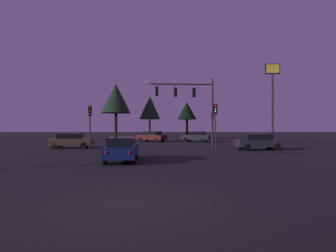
{
  "coord_description": "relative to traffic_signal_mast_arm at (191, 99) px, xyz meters",
  "views": [
    {
      "loc": [
        1.12,
        -7.46,
        2.16
      ],
      "look_at": [
        1.29,
        19.29,
        2.26
      ],
      "focal_mm": 28.8,
      "sensor_mm": 36.0,
      "label": 1
    }
  ],
  "objects": [
    {
      "name": "tree_left_far",
      "position": [
        -10.54,
        16.57,
        1.81
      ],
      "size": [
        4.7,
        4.7,
        9.1
      ],
      "color": "black",
      "rests_on": "ground"
    },
    {
      "name": "ground_plane",
      "position": [
        -3.56,
        5.31,
        -4.91
      ],
      "size": [
        168.0,
        168.0,
        0.0
      ],
      "primitive_type": "plane",
      "color": "black",
      "rests_on": "ground"
    },
    {
      "name": "tree_center_horizon",
      "position": [
        1.11,
        19.69,
        -0.01
      ],
      "size": [
        3.33,
        3.33,
        6.46
      ],
      "color": "black",
      "rests_on": "ground"
    },
    {
      "name": "traffic_signal_mast_arm",
      "position": [
        0.0,
        0.0,
        0.0
      ],
      "size": [
        6.82,
        0.61,
        6.97
      ],
      "color": "#232326",
      "rests_on": "ground"
    },
    {
      "name": "tree_behind_sign",
      "position": [
        -5.28,
        19.56,
        0.59
      ],
      "size": [
        3.57,
        3.57,
        7.54
      ],
      "color": "black",
      "rests_on": "ground"
    },
    {
      "name": "car_crossing_right",
      "position": [
        -12.16,
        0.86,
        -4.12
      ],
      "size": [
        4.43,
        2.23,
        1.52
      ],
      "color": "#473828",
      "rests_on": "ground"
    },
    {
      "name": "car_nearside_lane",
      "position": [
        -5.23,
        -9.68,
        -4.12
      ],
      "size": [
        2.04,
        4.53,
        1.52
      ],
      "color": "#0F1947",
      "rests_on": "ground"
    },
    {
      "name": "traffic_light_median",
      "position": [
        2.68,
        3.23,
        -2.13
      ],
      "size": [
        0.37,
        0.39,
        3.9
      ],
      "color": "#232326",
      "rests_on": "ground"
    },
    {
      "name": "car_crossing_left",
      "position": [
        6.16,
        -1.52,
        -4.12
      ],
      "size": [
        4.42,
        2.07,
        1.52
      ],
      "color": "#232328",
      "rests_on": "ground"
    },
    {
      "name": "car_parked_lot",
      "position": [
        1.9,
        12.37,
        -4.12
      ],
      "size": [
        4.31,
        3.17,
        1.52
      ],
      "color": "#232328",
      "rests_on": "ground"
    },
    {
      "name": "traffic_light_corner_right",
      "position": [
        2.05,
        -2.1,
        -1.88
      ],
      "size": [
        0.34,
        0.37,
        4.28
      ],
      "color": "#232326",
      "rests_on": "ground"
    },
    {
      "name": "store_sign_illuminated",
      "position": [
        8.04,
        -0.19,
        1.12
      ],
      "size": [
        1.42,
        0.37,
        8.39
      ],
      "color": "#232326",
      "rests_on": "ground"
    },
    {
      "name": "traffic_light_corner_left",
      "position": [
        -9.27,
        -2.59,
        -2.04
      ],
      "size": [
        0.34,
        0.37,
        4.04
      ],
      "color": "#232326",
      "rests_on": "ground"
    },
    {
      "name": "car_far_lane",
      "position": [
        -4.54,
        12.6,
        -4.12
      ],
      "size": [
        4.53,
        3.71,
        1.52
      ],
      "color": "#4C0F0F",
      "rests_on": "ground"
    }
  ]
}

